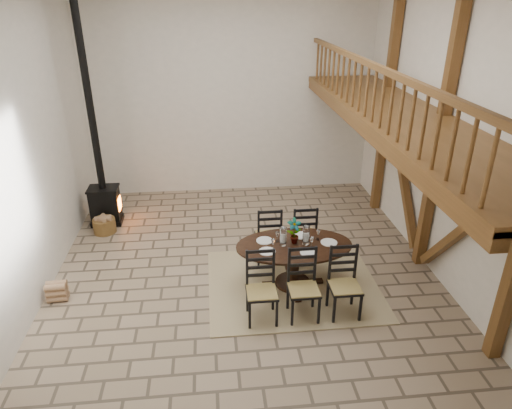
{
  "coord_description": "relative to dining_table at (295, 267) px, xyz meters",
  "views": [
    {
      "loc": [
        -0.56,
        -7.19,
        4.8
      ],
      "look_at": [
        0.24,
        0.4,
        1.2
      ],
      "focal_mm": 32.0,
      "sensor_mm": 36.0,
      "label": 1
    }
  ],
  "objects": [
    {
      "name": "ground",
      "position": [
        -0.81,
        0.62,
        -0.45
      ],
      "size": [
        8.0,
        8.0,
        0.0
      ],
      "primitive_type": "plane",
      "color": "gray",
      "rests_on": "ground"
    },
    {
      "name": "room_shell",
      "position": [
        0.38,
        0.62,
        2.57
      ],
      "size": [
        7.02,
        8.02,
        5.01
      ],
      "color": "beige",
      "rests_on": "ground"
    },
    {
      "name": "rug",
      "position": [
        0.0,
        0.12,
        -0.44
      ],
      "size": [
        3.0,
        2.5,
        0.02
      ],
      "primitive_type": "cube",
      "color": "tan",
      "rests_on": "ground"
    },
    {
      "name": "dining_table",
      "position": [
        0.0,
        0.0,
        0.0
      ],
      "size": [
        2.02,
        2.24,
        1.3
      ],
      "rotation": [
        0.0,
        0.0,
        -0.0
      ],
      "color": "black",
      "rests_on": "ground"
    },
    {
      "name": "wood_stove",
      "position": [
        -3.76,
        2.97,
        0.68
      ],
      "size": [
        0.67,
        0.52,
        5.0
      ],
      "rotation": [
        0.0,
        0.0,
        0.01
      ],
      "color": "black",
      "rests_on": "ground"
    },
    {
      "name": "log_basket",
      "position": [
        -3.73,
        2.51,
        -0.27
      ],
      "size": [
        0.48,
        0.48,
        0.4
      ],
      "rotation": [
        0.0,
        0.0,
        -0.16
      ],
      "color": "brown",
      "rests_on": "ground"
    },
    {
      "name": "log_stack",
      "position": [
        -4.06,
        0.11,
        -0.27
      ],
      "size": [
        0.35,
        0.25,
        0.35
      ],
      "rotation": [
        0.0,
        0.0,
        0.06
      ],
      "color": "#9F7A59",
      "rests_on": "ground"
    }
  ]
}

